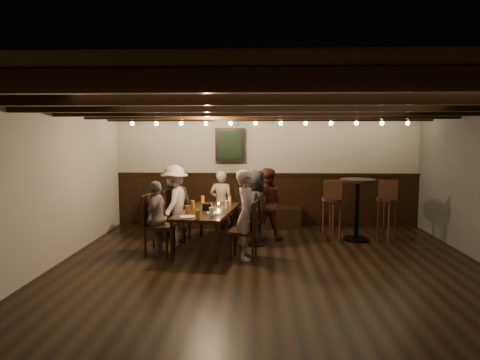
{
  "coord_description": "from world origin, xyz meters",
  "views": [
    {
      "loc": [
        -0.2,
        -5.74,
        1.96
      ],
      "look_at": [
        -0.5,
        1.3,
        1.22
      ],
      "focal_mm": 32.0,
      "sensor_mm": 36.0,
      "label": 1
    }
  ],
  "objects_px": {
    "dining_table": "(208,213)",
    "bar_stool_left": "(332,219)",
    "person_right_near": "(255,207)",
    "chair_left_near": "(176,225)",
    "chair_right_near": "(253,229)",
    "person_bench_centre": "(221,203)",
    "person_left_near": "(175,203)",
    "person_left_far": "(157,218)",
    "chair_left_far": "(159,236)",
    "person_bench_left": "(175,201)",
    "person_right_far": "(247,215)",
    "bar_stool_right": "(386,219)",
    "high_top_table": "(357,200)",
    "person_bench_right": "(266,204)",
    "chair_right_far": "(245,241)"
  },
  "relations": [
    {
      "from": "dining_table",
      "to": "chair_right_near",
      "type": "xyz_separation_m",
      "value": [
        0.77,
        0.35,
        -0.34
      ]
    },
    {
      "from": "chair_right_far",
      "to": "person_left_near",
      "type": "bearing_deg",
      "value": 58.51
    },
    {
      "from": "bar_stool_right",
      "to": "dining_table",
      "type": "bearing_deg",
      "value": -156.07
    },
    {
      "from": "person_left_near",
      "to": "person_right_near",
      "type": "distance_m",
      "value": 1.5
    },
    {
      "from": "chair_left_near",
      "to": "chair_right_near",
      "type": "xyz_separation_m",
      "value": [
        1.43,
        -0.2,
        -0.0
      ]
    },
    {
      "from": "person_bench_right",
      "to": "chair_left_near",
      "type": "bearing_deg",
      "value": 15.53
    },
    {
      "from": "chair_left_far",
      "to": "bar_stool_right",
      "type": "bearing_deg",
      "value": 110.78
    },
    {
      "from": "chair_right_near",
      "to": "high_top_table",
      "type": "distance_m",
      "value": 2.02
    },
    {
      "from": "dining_table",
      "to": "bar_stool_right",
      "type": "height_order",
      "value": "bar_stool_right"
    },
    {
      "from": "person_bench_centre",
      "to": "chair_right_near",
      "type": "bearing_deg",
      "value": 140.18
    },
    {
      "from": "person_bench_centre",
      "to": "person_left_far",
      "type": "relative_size",
      "value": 1.05
    },
    {
      "from": "chair_left_far",
      "to": "chair_right_near",
      "type": "relative_size",
      "value": 1.06
    },
    {
      "from": "chair_right_near",
      "to": "person_bench_centre",
      "type": "xyz_separation_m",
      "value": [
        -0.63,
        0.69,
        0.35
      ]
    },
    {
      "from": "chair_left_far",
      "to": "person_bench_centre",
      "type": "height_order",
      "value": "person_bench_centre"
    },
    {
      "from": "chair_left_near",
      "to": "person_bench_left",
      "type": "height_order",
      "value": "person_bench_left"
    },
    {
      "from": "chair_left_far",
      "to": "person_right_far",
      "type": "height_order",
      "value": "person_right_far"
    },
    {
      "from": "dining_table",
      "to": "chair_right_near",
      "type": "distance_m",
      "value": 0.91
    },
    {
      "from": "person_bench_centre",
      "to": "person_right_near",
      "type": "relative_size",
      "value": 0.95
    },
    {
      "from": "chair_right_near",
      "to": "person_bench_left",
      "type": "distance_m",
      "value": 1.72
    },
    {
      "from": "chair_left_near",
      "to": "person_left_near",
      "type": "distance_m",
      "value": 0.42
    },
    {
      "from": "person_right_near",
      "to": "high_top_table",
      "type": "xyz_separation_m",
      "value": [
        1.9,
        0.38,
        0.08
      ]
    },
    {
      "from": "chair_right_near",
      "to": "person_left_far",
      "type": "xyz_separation_m",
      "value": [
        -1.58,
        -0.69,
        0.32
      ]
    },
    {
      "from": "chair_left_near",
      "to": "person_bench_right",
      "type": "bearing_deg",
      "value": 105.53
    },
    {
      "from": "person_left_far",
      "to": "bar_stool_left",
      "type": "height_order",
      "value": "person_left_far"
    },
    {
      "from": "dining_table",
      "to": "person_left_far",
      "type": "relative_size",
      "value": 1.57
    },
    {
      "from": "person_right_near",
      "to": "person_left_far",
      "type": "bearing_deg",
      "value": 120.96
    },
    {
      "from": "dining_table",
      "to": "bar_stool_left",
      "type": "distance_m",
      "value": 2.27
    },
    {
      "from": "person_left_near",
      "to": "person_left_far",
      "type": "distance_m",
      "value": 0.91
    },
    {
      "from": "chair_right_far",
      "to": "bar_stool_left",
      "type": "height_order",
      "value": "bar_stool_left"
    },
    {
      "from": "person_right_near",
      "to": "chair_left_near",
      "type": "bearing_deg",
      "value": 90.0
    },
    {
      "from": "dining_table",
      "to": "chair_left_near",
      "type": "xyz_separation_m",
      "value": [
        -0.65,
        0.54,
        -0.34
      ]
    },
    {
      "from": "person_right_far",
      "to": "bar_stool_right",
      "type": "distance_m",
      "value": 2.77
    },
    {
      "from": "person_bench_left",
      "to": "person_left_near",
      "type": "height_order",
      "value": "person_left_near"
    },
    {
      "from": "chair_left_far",
      "to": "person_bench_centre",
      "type": "xyz_separation_m",
      "value": [
        0.92,
        1.39,
        0.34
      ]
    },
    {
      "from": "chair_right_near",
      "to": "person_right_far",
      "type": "xyz_separation_m",
      "value": [
        -0.09,
        -0.9,
        0.42
      ]
    },
    {
      "from": "dining_table",
      "to": "person_bench_left",
      "type": "height_order",
      "value": "person_bench_left"
    },
    {
      "from": "chair_right_far",
      "to": "person_bench_right",
      "type": "bearing_deg",
      "value": -7.62
    },
    {
      "from": "person_bench_left",
      "to": "person_right_near",
      "type": "relative_size",
      "value": 1.0
    },
    {
      "from": "person_bench_left",
      "to": "high_top_table",
      "type": "bearing_deg",
      "value": -176.97
    },
    {
      "from": "chair_left_far",
      "to": "person_right_far",
      "type": "distance_m",
      "value": 1.53
    },
    {
      "from": "person_right_near",
      "to": "high_top_table",
      "type": "distance_m",
      "value": 1.94
    },
    {
      "from": "chair_right_near",
      "to": "high_top_table",
      "type": "relative_size",
      "value": 0.81
    },
    {
      "from": "person_bench_left",
      "to": "person_left_near",
      "type": "distance_m",
      "value": 0.48
    },
    {
      "from": "chair_left_far",
      "to": "person_left_near",
      "type": "xyz_separation_m",
      "value": [
        0.09,
        0.9,
        0.4
      ]
    },
    {
      "from": "chair_left_near",
      "to": "person_right_near",
      "type": "bearing_deg",
      "value": 90.0
    },
    {
      "from": "person_bench_left",
      "to": "person_right_far",
      "type": "relative_size",
      "value": 0.94
    },
    {
      "from": "bar_stool_right",
      "to": "person_right_near",
      "type": "bearing_deg",
      "value": -160.8
    },
    {
      "from": "person_left_near",
      "to": "person_bench_left",
      "type": "bearing_deg",
      "value": -161.57
    },
    {
      "from": "person_right_far",
      "to": "chair_right_far",
      "type": "bearing_deg",
      "value": 90.0
    },
    {
      "from": "person_left_far",
      "to": "chair_left_near",
      "type": "bearing_deg",
      "value": 178.08
    }
  ]
}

